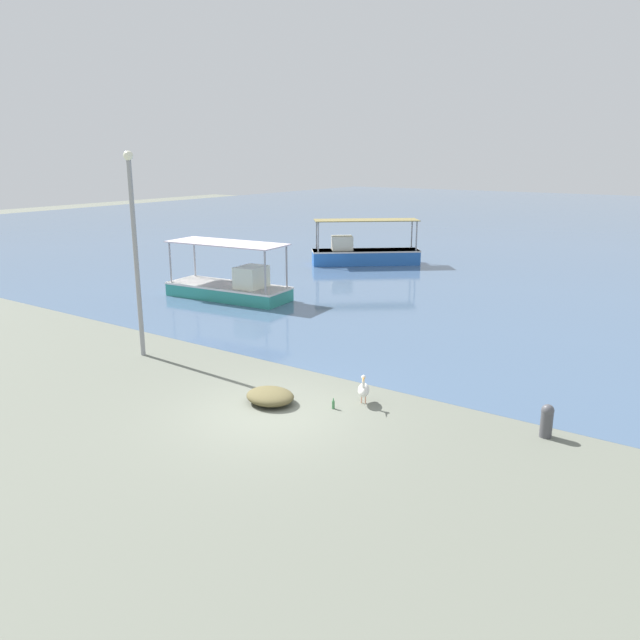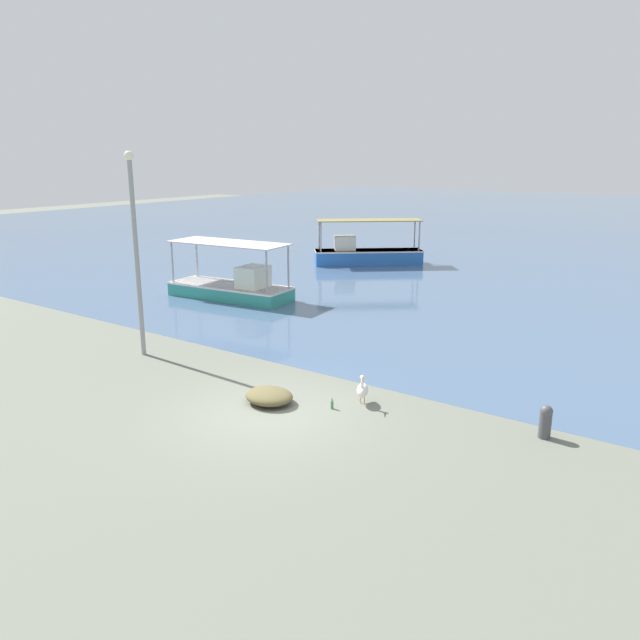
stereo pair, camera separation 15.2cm
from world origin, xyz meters
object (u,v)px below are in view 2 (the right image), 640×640
fishing_boat_near_right (366,253)px  glass_bottle (332,405)px  pelican (363,389)px  lamp_post (136,244)px  fishing_boat_center (233,286)px  mooring_bollard (546,420)px  net_pile (269,396)px

fishing_boat_near_right → glass_bottle: fishing_boat_near_right is taller
pelican → lamp_post: (-7.55, -0.52, 3.01)m
fishing_boat_center → mooring_bollard: size_ratio=7.45×
fishing_boat_near_right → mooring_bollard: size_ratio=7.35×
pelican → glass_bottle: size_ratio=2.96×
net_pile → lamp_post: bearing=172.2°
pelican → lamp_post: bearing=-176.1°
lamp_post → mooring_bollard: bearing=5.7°
fishing_boat_near_right → net_pile: fishing_boat_near_right is taller
lamp_post → glass_bottle: 7.84m
fishing_boat_center → lamp_post: 8.37m
pelican → mooring_bollard: size_ratio=1.07×
lamp_post → pelican: bearing=3.9°
fishing_boat_center → mooring_bollard: (14.79, -6.09, -0.16)m
fishing_boat_center → mooring_bollard: fishing_boat_center is taller
fishing_boat_center → glass_bottle: size_ratio=20.70×
fishing_boat_near_right → fishing_boat_center: bearing=-91.0°
fishing_boat_near_right → lamp_post: lamp_post is taller
pelican → mooring_bollard: bearing=8.9°
net_pile → fishing_boat_near_right: bearing=114.5°
mooring_bollard → fishing_boat_near_right: bearing=131.2°
fishing_boat_center → mooring_bollard: 15.99m
fishing_boat_center → mooring_bollard: bearing=-22.4°
pelican → fishing_boat_center: bearing=147.4°
fishing_boat_center → net_pile: fishing_boat_center is taller
mooring_bollard → net_pile: 6.43m
mooring_bollard → lamp_post: bearing=-174.3°
lamp_post → glass_bottle: (7.12, -0.17, -3.28)m
pelican → fishing_boat_near_right: bearing=120.9°
lamp_post → mooring_bollard: lamp_post is taller
lamp_post → mooring_bollard: 12.20m
pelican → lamp_post: lamp_post is taller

